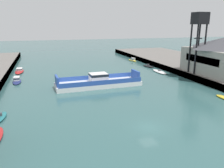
{
  "coord_description": "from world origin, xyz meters",
  "views": [
    {
      "loc": [
        -14.58,
        -28.04,
        14.97
      ],
      "look_at": [
        0.0,
        18.58,
        2.0
      ],
      "focal_mm": 36.32,
      "sensor_mm": 36.0,
      "label": 1
    }
  ],
  "objects": [
    {
      "name": "moored_boat_far_right",
      "position": [
        21.82,
        59.32,
        0.48
      ],
      "size": [
        2.38,
        6.0,
        1.28
      ],
      "color": "yellow",
      "rests_on": "ground"
    },
    {
      "name": "crane_tower",
      "position": [
        26.55,
        24.8,
        14.65
      ],
      "size": [
        3.45,
        3.45,
        16.29
      ],
      "color": "black",
      "rests_on": "quay_right"
    },
    {
      "name": "warehouse_shed",
      "position": [
        32.1,
        21.28,
        6.62
      ],
      "size": [
        13.42,
        18.63,
        9.79
      ],
      "color": "gray",
      "rests_on": "quay_right"
    },
    {
      "name": "moored_boat_mid_right",
      "position": [
        -21.71,
        49.07,
        0.44
      ],
      "size": [
        2.7,
        8.45,
        1.2
      ],
      "color": "red",
      "rests_on": "ground"
    },
    {
      "name": "moored_boat_upstream_b",
      "position": [
        21.06,
        35.08,
        0.25
      ],
      "size": [
        2.42,
        8.04,
        0.97
      ],
      "color": "white",
      "rests_on": "ground"
    },
    {
      "name": "ground_plane",
      "position": [
        0.0,
        0.0,
        0.0
      ],
      "size": [
        400.0,
        400.0,
        0.0
      ],
      "primitive_type": "plane",
      "color": "#335B5B"
    },
    {
      "name": "moored_boat_near_right",
      "position": [
        -21.33,
        35.33,
        0.52
      ],
      "size": [
        2.33,
        7.06,
        1.38
      ],
      "color": "navy",
      "rests_on": "ground"
    },
    {
      "name": "chain_ferry",
      "position": [
        -1.57,
        24.77,
        1.02
      ],
      "size": [
        21.28,
        7.01,
        3.3
      ],
      "color": "silver",
      "rests_on": "ground"
    },
    {
      "name": "moored_boat_upstream_a",
      "position": [
        -21.72,
        10.14,
        0.26
      ],
      "size": [
        2.02,
        5.01,
        0.99
      ],
      "color": "#237075",
      "rests_on": "ground"
    },
    {
      "name": "moored_boat_far_left",
      "position": [
        21.89,
        44.84,
        0.28
      ],
      "size": [
        2.77,
        6.0,
        1.04
      ],
      "color": "black",
      "rests_on": "ground"
    }
  ]
}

